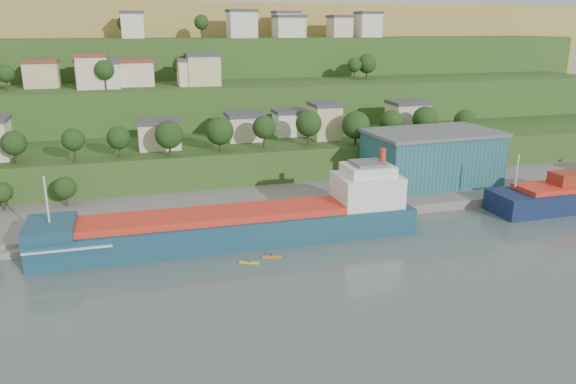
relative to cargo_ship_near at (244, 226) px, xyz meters
name	(u,v)px	position (x,y,z in m)	size (l,w,h in m)	color
ground	(262,261)	(0.92, -10.19, -2.89)	(500.00, 500.00, 0.00)	#4D5E56
quay	(318,204)	(20.92, 17.81, -2.89)	(220.00, 26.00, 4.00)	slate
hillside	(172,116)	(0.92, 158.48, -2.81)	(360.00, 210.78, 96.00)	#284719
cargo_ship_near	(244,226)	(0.00, 0.00, 0.00)	(70.62, 12.03, 18.12)	#14394E
warehouse	(431,157)	(51.14, 20.81, 5.54)	(31.83, 20.39, 12.80)	#1C4C56
kayak_orange	(272,256)	(3.02, -9.09, -2.63)	(3.56, 1.48, 0.88)	orange
kayak_yellow	(249,262)	(-1.38, -10.45, -2.64)	(3.38, 1.89, 0.86)	gold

